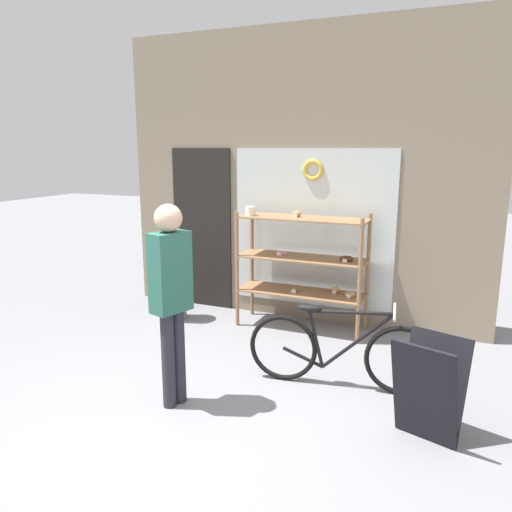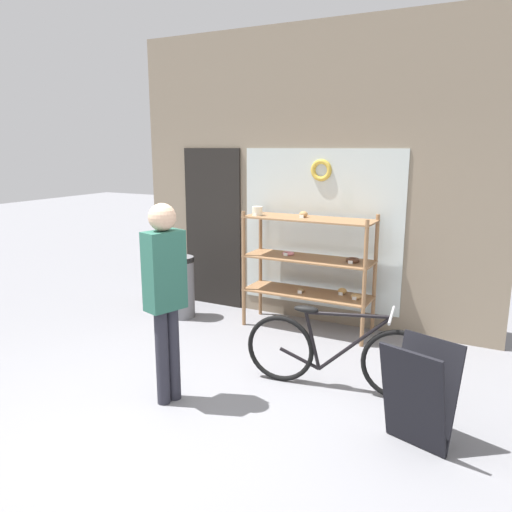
{
  "view_description": "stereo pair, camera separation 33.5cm",
  "coord_description": "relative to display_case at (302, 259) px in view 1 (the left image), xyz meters",
  "views": [
    {
      "loc": [
        1.93,
        -2.94,
        2.12
      ],
      "look_at": [
        0.09,
        1.33,
        1.1
      ],
      "focal_mm": 35.0,
      "sensor_mm": 36.0,
      "label": 1
    },
    {
      "loc": [
        2.23,
        -2.8,
        2.12
      ],
      "look_at": [
        0.09,
        1.33,
        1.1
      ],
      "focal_mm": 35.0,
      "sensor_mm": 36.0,
      "label": 2
    }
  ],
  "objects": [
    {
      "name": "trash_bin",
      "position": [
        -1.57,
        -0.33,
        -0.43
      ],
      "size": [
        0.34,
        0.34,
        0.78
      ],
      "color": "slate",
      "rests_on": "ground_plane"
    },
    {
      "name": "bicycle",
      "position": [
        0.79,
        -1.3,
        -0.5
      ],
      "size": [
        1.66,
        0.46,
        0.76
      ],
      "rotation": [
        0.0,
        0.0,
        0.13
      ],
      "color": "black",
      "rests_on": "ground_plane"
    },
    {
      "name": "sandwich_board",
      "position": [
        1.58,
        -1.85,
        -0.45
      ],
      "size": [
        0.56,
        0.5,
        0.78
      ],
      "rotation": [
        0.0,
        0.0,
        -0.31
      ],
      "color": "black",
      "rests_on": "ground_plane"
    },
    {
      "name": "display_case",
      "position": [
        0.0,
        0.0,
        0.0
      ],
      "size": [
        1.5,
        0.49,
        1.43
      ],
      "color": "#8E6642",
      "rests_on": "ground_plane"
    },
    {
      "name": "ground_plane",
      "position": [
        -0.19,
        -2.46,
        -0.85
      ],
      "size": [
        30.0,
        30.0,
        0.0
      ],
      "primitive_type": "plane",
      "color": "gray"
    },
    {
      "name": "storefront_facade",
      "position": [
        -0.23,
        0.38,
        0.85
      ],
      "size": [
        4.6,
        0.13,
        3.51
      ],
      "color": "gray",
      "rests_on": "ground_plane"
    },
    {
      "name": "pedestrian",
      "position": [
        -0.4,
        -2.14,
        0.15
      ],
      "size": [
        0.27,
        0.36,
        1.69
      ],
      "rotation": [
        0.0,
        0.0,
        -1.89
      ],
      "color": "#282833",
      "rests_on": "ground_plane"
    }
  ]
}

